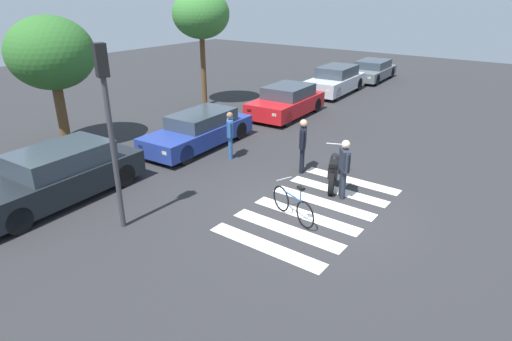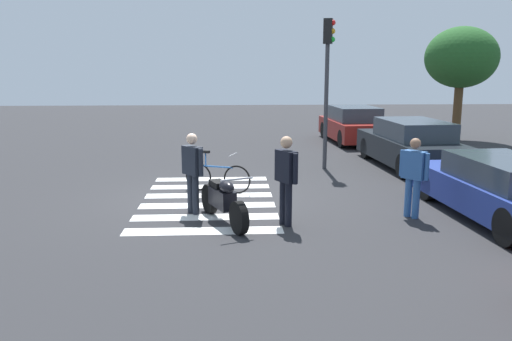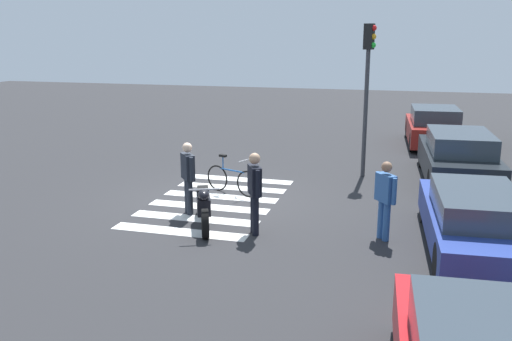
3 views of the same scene
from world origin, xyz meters
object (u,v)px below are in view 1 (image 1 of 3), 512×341
officer_by_motorcycle (344,165)px  car_red_convertible (287,102)px  car_black_suv (58,176)px  pedestrian_bystander (230,132)px  officer_on_foot (303,142)px  car_blue_hatchback (199,130)px  car_grey_coupe (372,70)px  car_silver_sedan (335,81)px  police_motorcycle (334,169)px  traffic_light_pole (108,110)px  leaning_bicycle (293,205)px

officer_by_motorcycle → car_red_convertible: officer_by_motorcycle is taller
car_black_suv → officer_by_motorcycle: bearing=-52.8°
officer_by_motorcycle → pedestrian_bystander: size_ratio=1.04×
officer_by_motorcycle → pedestrian_bystander: officer_by_motorcycle is taller
officer_on_foot → car_blue_hatchback: officer_on_foot is taller
car_black_suv → car_grey_coupe: 21.20m
officer_by_motorcycle → car_blue_hatchback: bearing=83.1°
officer_on_foot → officer_by_motorcycle: bearing=-116.0°
officer_by_motorcycle → car_silver_sedan: officer_by_motorcycle is taller
pedestrian_bystander → car_red_convertible: size_ratio=0.38×
police_motorcycle → car_red_convertible: (5.47, 5.17, 0.20)m
traffic_light_pole → car_grey_coupe: bearing=6.5°
pedestrian_bystander → car_grey_coupe: (16.00, 1.59, -0.32)m
officer_by_motorcycle → leaning_bicycle: bearing=166.3°
car_grey_coupe → officer_on_foot: bearing=-165.0°
leaning_bicycle → pedestrian_bystander: size_ratio=0.99×
officer_by_motorcycle → car_black_suv: (-4.70, 6.18, -0.26)m
officer_on_foot → officer_by_motorcycle: officer_on_foot is taller
officer_on_foot → car_silver_sedan: bearing=21.8°
police_motorcycle → car_silver_sedan: 12.23m
leaning_bicycle → car_grey_coupe: 19.18m
car_blue_hatchback → car_red_convertible: car_red_convertible is taller
car_silver_sedan → car_grey_coupe: size_ratio=1.03×
car_silver_sedan → traffic_light_pole: 16.58m
officer_on_foot → car_black_suv: 7.09m
officer_by_motorcycle → traffic_light_pole: size_ratio=0.39×
police_motorcycle → officer_on_foot: size_ratio=1.17×
police_motorcycle → officer_on_foot: officer_on_foot is taller
police_motorcycle → traffic_light_pole: 6.56m
traffic_light_pole → car_silver_sedan: bearing=8.8°
car_black_suv → car_silver_sedan: bearing=-0.2°
police_motorcycle → officer_by_motorcycle: officer_by_motorcycle is taller
officer_by_motorcycle → car_black_suv: bearing=127.2°
leaning_bicycle → officer_on_foot: 3.13m
car_black_suv → pedestrian_bystander: bearing=-18.7°
officer_on_foot → pedestrian_bystander: size_ratio=1.07×
leaning_bicycle → car_red_convertible: (8.01, 5.34, 0.27)m
officer_on_foot → traffic_light_pole: bearing=162.2°
car_black_suv → police_motorcycle: bearing=-45.9°
leaning_bicycle → car_black_suv: (-2.84, 5.73, 0.31)m
traffic_light_pole → officer_by_motorcycle: bearing=-37.9°
car_silver_sedan → car_grey_coupe: 4.89m
police_motorcycle → leaning_bicycle: police_motorcycle is taller
police_motorcycle → car_blue_hatchback: bearing=89.5°
police_motorcycle → car_black_suv: 7.74m
officer_by_motorcycle → car_grey_coupe: size_ratio=0.38×
car_black_suv → car_grey_coupe: car_black_suv is taller
police_motorcycle → car_red_convertible: bearing=43.4°
officer_by_motorcycle → car_black_suv: officer_by_motorcycle is taller
officer_by_motorcycle → car_red_convertible: (6.16, 5.79, -0.30)m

